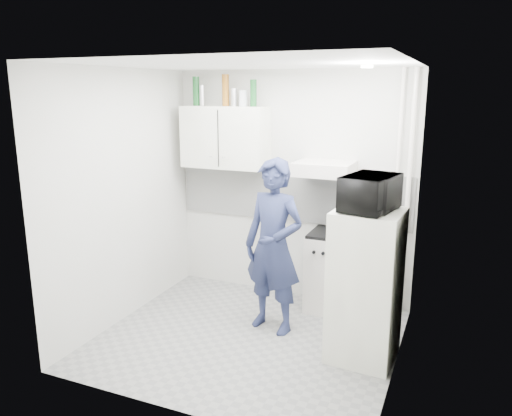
% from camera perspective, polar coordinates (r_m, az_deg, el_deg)
% --- Properties ---
extents(floor, '(2.80, 2.80, 0.00)m').
position_cam_1_polar(floor, '(5.07, -0.97, -14.67)').
color(floor, gray).
rests_on(floor, ground).
extents(ceiling, '(2.80, 2.80, 0.00)m').
position_cam_1_polar(ceiling, '(4.48, -1.10, 16.16)').
color(ceiling, white).
rests_on(ceiling, wall_back).
extents(wall_back, '(2.80, 0.00, 2.80)m').
position_cam_1_polar(wall_back, '(5.74, 4.05, 2.48)').
color(wall_back, beige).
rests_on(wall_back, floor).
extents(wall_left, '(0.00, 2.60, 2.60)m').
position_cam_1_polar(wall_left, '(5.31, -14.96, 1.16)').
color(wall_left, beige).
rests_on(wall_left, floor).
extents(wall_right, '(0.00, 2.60, 2.60)m').
position_cam_1_polar(wall_right, '(4.25, 16.51, -1.96)').
color(wall_right, beige).
rests_on(wall_right, floor).
extents(person, '(0.71, 0.54, 1.75)m').
position_cam_1_polar(person, '(4.94, 2.02, -4.40)').
color(person, '#202749').
rests_on(person, floor).
extents(stove, '(0.53, 0.53, 0.85)m').
position_cam_1_polar(stove, '(5.59, 8.84, -7.29)').
color(stove, silver).
rests_on(stove, floor).
extents(fridge, '(0.61, 0.61, 1.38)m').
position_cam_1_polar(fridge, '(4.57, 12.38, -8.70)').
color(fridge, white).
rests_on(fridge, floor).
extents(stove_top, '(0.51, 0.51, 0.03)m').
position_cam_1_polar(stove_top, '(5.45, 9.00, -2.93)').
color(stove_top, black).
rests_on(stove_top, stove).
extents(saucepan, '(0.20, 0.20, 0.11)m').
position_cam_1_polar(saucepan, '(5.47, 9.36, -2.08)').
color(saucepan, silver).
rests_on(saucepan, stove_top).
extents(microwave, '(0.62, 0.48, 0.31)m').
position_cam_1_polar(microwave, '(4.33, 12.94, 1.69)').
color(microwave, black).
rests_on(microwave, fridge).
extents(bottle_a, '(0.08, 0.08, 0.33)m').
position_cam_1_polar(bottle_a, '(5.94, -6.86, 13.11)').
color(bottle_a, '#144C1E').
rests_on(bottle_a, upper_cabinet).
extents(bottle_b, '(0.06, 0.06, 0.23)m').
position_cam_1_polar(bottle_b, '(5.90, -6.20, 12.66)').
color(bottle_b, silver).
rests_on(bottle_b, upper_cabinet).
extents(bottle_d, '(0.08, 0.08, 0.35)m').
position_cam_1_polar(bottle_d, '(5.76, -3.50, 13.28)').
color(bottle_d, brown).
rests_on(bottle_d, upper_cabinet).
extents(canister_a, '(0.08, 0.08, 0.20)m').
position_cam_1_polar(canister_a, '(5.72, -2.59, 12.52)').
color(canister_a, silver).
rests_on(canister_a, upper_cabinet).
extents(canister_b, '(0.09, 0.09, 0.18)m').
position_cam_1_polar(canister_b, '(5.67, -1.49, 12.42)').
color(canister_b, '#B2B7BC').
rests_on(canister_b, upper_cabinet).
extents(bottle_e, '(0.07, 0.07, 0.29)m').
position_cam_1_polar(bottle_e, '(5.62, -0.30, 13.00)').
color(bottle_e, '#144C1E').
rests_on(bottle_e, upper_cabinet).
extents(upper_cabinet, '(1.00, 0.35, 0.70)m').
position_cam_1_polar(upper_cabinet, '(5.79, -3.53, 8.08)').
color(upper_cabinet, white).
rests_on(upper_cabinet, wall_back).
extents(range_hood, '(0.60, 0.50, 0.14)m').
position_cam_1_polar(range_hood, '(5.33, 7.81, 4.48)').
color(range_hood, silver).
rests_on(range_hood, wall_back).
extents(backsplash, '(2.74, 0.03, 0.60)m').
position_cam_1_polar(backsplash, '(5.75, 3.99, 1.47)').
color(backsplash, white).
rests_on(backsplash, wall_back).
extents(pipe_a, '(0.05, 0.05, 2.60)m').
position_cam_1_polar(pipe_a, '(5.39, 16.95, 1.20)').
color(pipe_a, silver).
rests_on(pipe_a, floor).
extents(pipe_b, '(0.04, 0.04, 2.60)m').
position_cam_1_polar(pipe_b, '(5.40, 15.69, 1.32)').
color(pipe_b, silver).
rests_on(pipe_b, floor).
extents(ceiling_spot_fixture, '(0.10, 0.10, 0.02)m').
position_cam_1_polar(ceiling_spot_fixture, '(4.37, 12.58, 15.53)').
color(ceiling_spot_fixture, white).
rests_on(ceiling_spot_fixture, ceiling).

